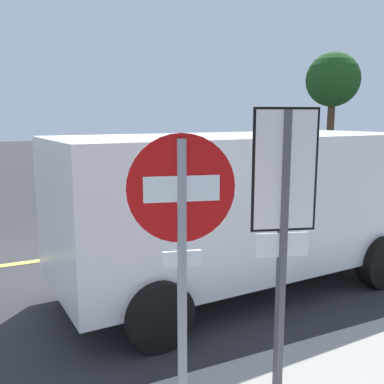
% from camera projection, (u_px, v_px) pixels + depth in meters
% --- Properties ---
extents(ground_plane, '(80.00, 80.00, 0.00)m').
position_uv_depth(ground_plane, '(72.00, 257.00, 7.73)').
color(ground_plane, '#2D2D30').
extents(lane_marking_centre, '(28.00, 0.16, 0.01)m').
position_uv_depth(lane_marking_centre, '(219.00, 236.00, 9.03)').
color(lane_marking_centre, '#E0D14C').
extents(stop_sign, '(0.74, 0.21, 2.34)m').
position_uv_depth(stop_sign, '(182.00, 239.00, 3.06)').
color(stop_sign, gray).
rests_on(stop_sign, ground_plane).
extents(speed_limit_sign, '(0.52, 0.18, 2.52)m').
position_uv_depth(speed_limit_sign, '(284.00, 203.00, 3.51)').
color(speed_limit_sign, '#4C4C51').
rests_on(speed_limit_sign, ground_plane).
extents(white_van, '(5.30, 2.49, 2.20)m').
position_uv_depth(white_van, '(240.00, 201.00, 6.15)').
color(white_van, white).
rests_on(white_van, ground_plane).
extents(car_blue_far_lane, '(4.58, 2.24, 1.68)m').
position_uv_depth(car_blue_far_lane, '(223.00, 175.00, 12.28)').
color(car_blue_far_lane, '#2D479E').
rests_on(car_blue_far_lane, ground_plane).
extents(tree_centre_verge, '(2.42, 2.42, 5.31)m').
position_uv_depth(tree_centre_verge, '(333.00, 81.00, 19.69)').
color(tree_centre_verge, '#513823').
rests_on(tree_centre_verge, ground_plane).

